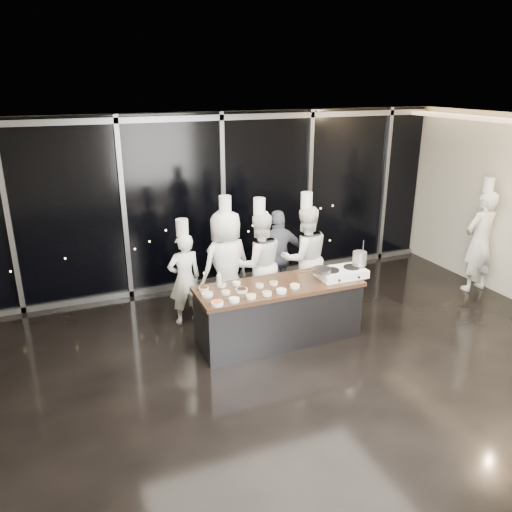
{
  "coord_description": "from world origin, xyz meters",
  "views": [
    {
      "loc": [
        -2.87,
        -5.19,
        3.73
      ],
      "look_at": [
        -0.24,
        1.2,
        1.28
      ],
      "focal_mm": 35.0,
      "sensor_mm": 36.0,
      "label": 1
    }
  ],
  "objects": [
    {
      "name": "chef_left",
      "position": [
        -0.46,
        1.91,
        0.92
      ],
      "size": [
        1.01,
        0.79,
        2.05
      ],
      "rotation": [
        0.0,
        0.0,
        3.41
      ],
      "color": "white",
      "rests_on": "ground"
    },
    {
      "name": "demo_counter",
      "position": [
        0.0,
        0.9,
        0.45
      ],
      "size": [
        2.46,
        0.86,
        0.9
      ],
      "color": "#333337",
      "rests_on": "ground"
    },
    {
      "name": "chef_far_left",
      "position": [
        -1.13,
        2.0,
        0.77
      ],
      "size": [
        0.58,
        0.42,
        1.73
      ],
      "rotation": [
        0.0,
        0.0,
        3.26
      ],
      "color": "white",
      "rests_on": "ground"
    },
    {
      "name": "chef_right",
      "position": [
        0.9,
        1.81,
        0.9
      ],
      "size": [
        0.91,
        0.73,
        2.01
      ],
      "rotation": [
        0.0,
        0.0,
        3.08
      ],
      "color": "white",
      "rests_on": "ground"
    },
    {
      "name": "prep_bowls",
      "position": [
        -0.61,
        0.81,
        0.93
      ],
      "size": [
        1.41,
        0.73,
        0.05
      ],
      "color": "white",
      "rests_on": "demo_counter"
    },
    {
      "name": "stove",
      "position": [
        1.0,
        0.82,
        0.96
      ],
      "size": [
        0.73,
        0.47,
        0.14
      ],
      "rotation": [
        0.0,
        0.0,
        -0.01
      ],
      "color": "white",
      "rests_on": "demo_counter"
    },
    {
      "name": "squeeze_bottle",
      "position": [
        -0.84,
        1.15,
        1.01
      ],
      "size": [
        0.07,
        0.07,
        0.24
      ],
      "color": "silver",
      "rests_on": "demo_counter"
    },
    {
      "name": "chef_center",
      "position": [
        0.09,
        1.86,
        0.88
      ],
      "size": [
        0.89,
        0.71,
        1.98
      ],
      "rotation": [
        0.0,
        0.0,
        3.08
      ],
      "color": "white",
      "rests_on": "ground"
    },
    {
      "name": "frying_pan",
      "position": [
        0.64,
        0.81,
        1.06
      ],
      "size": [
        0.5,
        0.29,
        0.05
      ],
      "rotation": [
        0.0,
        0.0,
        -0.01
      ],
      "color": "slate",
      "rests_on": "stove"
    },
    {
      "name": "guest",
      "position": [
        0.6,
        2.23,
        0.82
      ],
      "size": [
        0.99,
        0.48,
        1.64
      ],
      "rotation": [
        0.0,
        0.0,
        3.06
      ],
      "color": "#15183A",
      "rests_on": "ground"
    },
    {
      "name": "ground",
      "position": [
        0.0,
        0.0,
        0.0
      ],
      "size": [
        9.0,
        9.0,
        0.0
      ],
      "primitive_type": "plane",
      "color": "black",
      "rests_on": "ground"
    },
    {
      "name": "window_wall",
      "position": [
        0.0,
        3.43,
        1.6
      ],
      "size": [
        8.9,
        0.11,
        3.2
      ],
      "color": "black",
      "rests_on": "ground"
    },
    {
      "name": "chef_side",
      "position": [
        4.2,
        1.27,
        0.96
      ],
      "size": [
        0.72,
        0.5,
        2.11
      ],
      "rotation": [
        0.0,
        0.0,
        3.21
      ],
      "color": "white",
      "rests_on": "ground"
    },
    {
      "name": "stock_pot",
      "position": [
        1.32,
        0.83,
        1.15
      ],
      "size": [
        0.21,
        0.21,
        0.21
      ],
      "primitive_type": "cylinder",
      "rotation": [
        0.0,
        0.0,
        -0.01
      ],
      "color": "#B6B6B9",
      "rests_on": "stove"
    },
    {
      "name": "room_shell",
      "position": [
        0.18,
        0.0,
        2.25
      ],
      "size": [
        9.02,
        7.02,
        3.21
      ],
      "color": "beige",
      "rests_on": "ground"
    }
  ]
}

